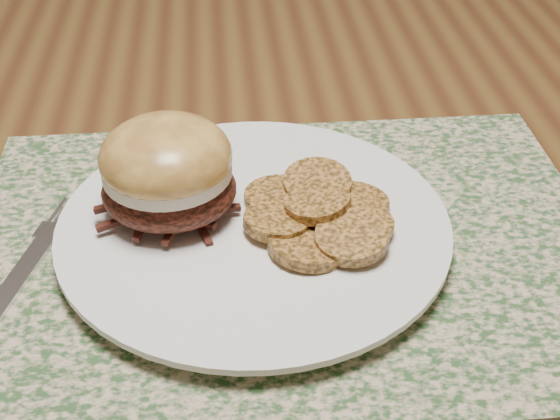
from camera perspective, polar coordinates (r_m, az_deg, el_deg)
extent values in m
cube|color=brown|center=(0.72, -19.37, 3.42)|extent=(1.50, 0.90, 0.04)
cylinder|color=brown|center=(1.33, 18.07, 0.47)|extent=(0.06, 0.06, 0.71)
cube|color=#2D4F28|center=(0.55, 0.59, -2.59)|extent=(0.45, 0.33, 0.00)
cylinder|color=white|center=(0.55, -1.92, -1.46)|extent=(0.26, 0.26, 0.02)
ellipsoid|color=black|center=(0.55, -8.11, 1.52)|extent=(0.11, 0.11, 0.04)
cylinder|color=beige|center=(0.54, -8.27, 3.04)|extent=(0.10, 0.10, 0.01)
ellipsoid|color=#BF903F|center=(0.53, -8.35, 3.90)|extent=(0.11, 0.11, 0.05)
cylinder|color=#AB6F32|center=(0.56, -0.12, 0.95)|extent=(0.05, 0.05, 0.01)
cylinder|color=#AB6F32|center=(0.57, 2.73, 1.95)|extent=(0.06, 0.06, 0.02)
cylinder|color=#AB6F32|center=(0.56, 5.30, 0.49)|extent=(0.08, 0.08, 0.01)
cylinder|color=#AB6F32|center=(0.53, -0.28, -0.85)|extent=(0.06, 0.06, 0.02)
cylinder|color=#AB6F32|center=(0.54, 2.78, 0.59)|extent=(0.07, 0.07, 0.02)
cylinder|color=#AB6F32|center=(0.53, 6.03, -1.01)|extent=(0.05, 0.05, 0.01)
cylinder|color=#AB6F32|center=(0.52, 2.07, -2.57)|extent=(0.08, 0.08, 0.02)
cylinder|color=#AB6F32|center=(0.52, 5.29, -1.98)|extent=(0.07, 0.07, 0.02)
cube|color=silver|center=(0.54, -19.44, -6.00)|extent=(0.05, 0.12, 0.00)
cube|color=silver|center=(0.58, -16.42, -1.56)|extent=(0.02, 0.02, 0.00)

